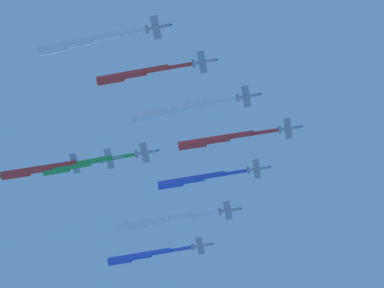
{
  "coord_description": "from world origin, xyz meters",
  "views": [
    {
      "loc": [
        81.33,
        17.47,
        17.18
      ],
      "look_at": [
        0.0,
        0.0,
        211.65
      ],
      "focal_mm": 50.92,
      "sensor_mm": 36.0,
      "label": 1
    }
  ],
  "objects_px": {
    "jet_port_inner": "(193,180)",
    "jet_starboard_inner": "(172,110)",
    "jet_lead": "(217,140)",
    "jet_trail_starboard": "(40,170)",
    "jet_starboard_outer": "(80,42)",
    "jet_port_outer": "(141,256)",
    "jet_tail_end": "(7,175)",
    "jet_starboard_mid": "(134,74)",
    "jet_trail_port": "(79,165)",
    "jet_port_mid": "(156,221)"
  },
  "relations": [
    {
      "from": "jet_port_mid",
      "to": "jet_starboard_outer",
      "type": "xyz_separation_m",
      "value": [
        77.86,
        -9.26,
        0.11
      ]
    },
    {
      "from": "jet_port_outer",
      "to": "jet_trail_port",
      "type": "relative_size",
      "value": 0.98
    },
    {
      "from": "jet_starboard_outer",
      "to": "jet_trail_port",
      "type": "bearing_deg",
      "value": -162.87
    },
    {
      "from": "jet_trail_port",
      "to": "jet_port_mid",
      "type": "bearing_deg",
      "value": 143.05
    },
    {
      "from": "jet_starboard_outer",
      "to": "jet_trail_starboard",
      "type": "distance_m",
      "value": 54.24
    },
    {
      "from": "jet_port_mid",
      "to": "jet_port_outer",
      "type": "bearing_deg",
      "value": -146.34
    },
    {
      "from": "jet_port_outer",
      "to": "jet_trail_starboard",
      "type": "xyz_separation_m",
      "value": [
        48.75,
        -28.56,
        -1.36
      ]
    },
    {
      "from": "jet_port_inner",
      "to": "jet_starboard_inner",
      "type": "relative_size",
      "value": 0.92
    },
    {
      "from": "jet_lead",
      "to": "jet_trail_port",
      "type": "bearing_deg",
      "value": -88.64
    },
    {
      "from": "jet_port_inner",
      "to": "jet_starboard_mid",
      "type": "relative_size",
      "value": 1.01
    },
    {
      "from": "jet_starboard_mid",
      "to": "jet_port_outer",
      "type": "xyz_separation_m",
      "value": [
        -78.05,
        -17.31,
        -0.59
      ]
    },
    {
      "from": "jet_starboard_inner",
      "to": "jet_lead",
      "type": "bearing_deg",
      "value": 136.88
    },
    {
      "from": "jet_starboard_inner",
      "to": "jet_starboard_mid",
      "type": "xyz_separation_m",
      "value": [
        16.47,
        -10.43,
        1.0
      ]
    },
    {
      "from": "jet_trail_port",
      "to": "jet_trail_starboard",
      "type": "relative_size",
      "value": 0.95
    },
    {
      "from": "jet_starboard_inner",
      "to": "jet_tail_end",
      "type": "xyz_separation_m",
      "value": [
        -12.47,
        -70.22,
        -0.29
      ]
    },
    {
      "from": "jet_trail_starboard",
      "to": "jet_tail_end",
      "type": "distance_m",
      "value": 13.94
    },
    {
      "from": "jet_port_inner",
      "to": "jet_trail_port",
      "type": "distance_m",
      "value": 45.54
    },
    {
      "from": "jet_lead",
      "to": "jet_starboard_inner",
      "type": "xyz_separation_m",
      "value": [
        15.46,
        -14.48,
        -0.2
      ]
    },
    {
      "from": "jet_starboard_mid",
      "to": "jet_port_mid",
      "type": "bearing_deg",
      "value": -173.91
    },
    {
      "from": "jet_starboard_outer",
      "to": "jet_lead",
      "type": "bearing_deg",
      "value": 139.54
    },
    {
      "from": "jet_port_mid",
      "to": "jet_starboard_mid",
      "type": "xyz_separation_m",
      "value": [
        61.98,
        6.61,
        1.67
      ]
    },
    {
      "from": "jet_lead",
      "to": "jet_tail_end",
      "type": "distance_m",
      "value": 84.76
    },
    {
      "from": "jet_port_outer",
      "to": "jet_trail_starboard",
      "type": "bearing_deg",
      "value": -30.36
    },
    {
      "from": "jet_starboard_mid",
      "to": "jet_tail_end",
      "type": "xyz_separation_m",
      "value": [
        -28.94,
        -59.79,
        -1.29
      ]
    },
    {
      "from": "jet_port_outer",
      "to": "jet_tail_end",
      "type": "distance_m",
      "value": 64.93
    },
    {
      "from": "jet_trail_starboard",
      "to": "jet_port_inner",
      "type": "bearing_deg",
      "value": 107.38
    },
    {
      "from": "jet_port_outer",
      "to": "jet_starboard_outer",
      "type": "relative_size",
      "value": 0.94
    },
    {
      "from": "jet_starboard_outer",
      "to": "jet_tail_end",
      "type": "relative_size",
      "value": 1.0
    },
    {
      "from": "jet_port_inner",
      "to": "jet_port_mid",
      "type": "relative_size",
      "value": 0.88
    },
    {
      "from": "jet_port_mid",
      "to": "jet_starboard_outer",
      "type": "distance_m",
      "value": 78.41
    },
    {
      "from": "jet_starboard_mid",
      "to": "jet_lead",
      "type": "bearing_deg",
      "value": 142.04
    },
    {
      "from": "jet_tail_end",
      "to": "jet_trail_starboard",
      "type": "bearing_deg",
      "value": 91.48
    },
    {
      "from": "jet_port_inner",
      "to": "jet_starboard_outer",
      "type": "bearing_deg",
      "value": -23.82
    },
    {
      "from": "jet_starboard_outer",
      "to": "jet_trail_port",
      "type": "distance_m",
      "value": 48.66
    },
    {
      "from": "jet_starboard_inner",
      "to": "jet_port_outer",
      "type": "xyz_separation_m",
      "value": [
        -61.57,
        -27.74,
        0.41
      ]
    },
    {
      "from": "jet_port_mid",
      "to": "jet_trail_starboard",
      "type": "bearing_deg",
      "value": -50.23
    },
    {
      "from": "jet_port_outer",
      "to": "jet_trail_port",
      "type": "xyz_separation_m",
      "value": [
        47.42,
        -12.89,
        -1.19
      ]
    },
    {
      "from": "jet_starboard_mid",
      "to": "jet_port_outer",
      "type": "bearing_deg",
      "value": -167.49
    },
    {
      "from": "jet_port_outer",
      "to": "jet_tail_end",
      "type": "relative_size",
      "value": 0.94
    },
    {
      "from": "jet_trail_starboard",
      "to": "jet_lead",
      "type": "bearing_deg",
      "value": 92.13
    },
    {
      "from": "jet_starboard_outer",
      "to": "jet_trail_starboard",
      "type": "xyz_separation_m",
      "value": [
        -45.18,
        -30.0,
        -0.39
      ]
    },
    {
      "from": "jet_lead",
      "to": "jet_trail_starboard",
      "type": "xyz_separation_m",
      "value": [
        2.63,
        -70.78,
        -1.15
      ]
    },
    {
      "from": "jet_port_inner",
      "to": "jet_port_outer",
      "type": "relative_size",
      "value": 1.0
    },
    {
      "from": "jet_port_inner",
      "to": "jet_trail_port",
      "type": "height_order",
      "value": "jet_port_inner"
    },
    {
      "from": "jet_lead",
      "to": "jet_starboard_inner",
      "type": "distance_m",
      "value": 21.19
    },
    {
      "from": "jet_starboard_outer",
      "to": "jet_trail_starboard",
      "type": "bearing_deg",
      "value": -146.41
    },
    {
      "from": "jet_port_outer",
      "to": "jet_port_inner",
      "type": "bearing_deg",
      "value": 43.84
    },
    {
      "from": "jet_trail_port",
      "to": "jet_trail_starboard",
      "type": "xyz_separation_m",
      "value": [
        1.33,
        -15.67,
        -0.17
      ]
    },
    {
      "from": "jet_port_mid",
      "to": "jet_port_outer",
      "type": "height_order",
      "value": "jet_port_outer"
    },
    {
      "from": "jet_starboard_mid",
      "to": "jet_starboard_outer",
      "type": "xyz_separation_m",
      "value": [
        15.88,
        -15.87,
        -1.56
      ]
    }
  ]
}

